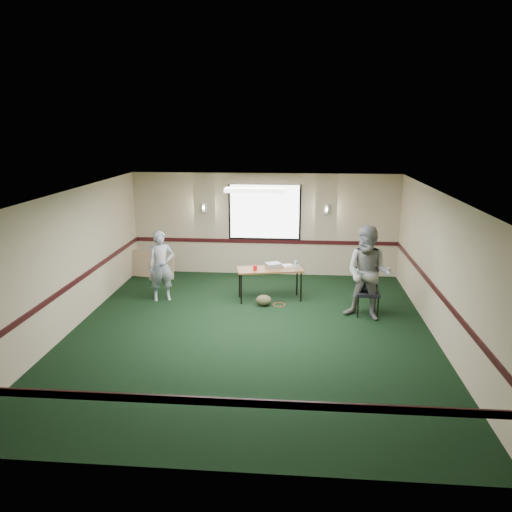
# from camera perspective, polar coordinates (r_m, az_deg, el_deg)

# --- Properties ---
(ground) EXTENTS (8.00, 8.00, 0.00)m
(ground) POSITION_cam_1_polar(r_m,az_deg,el_deg) (9.77, -0.65, -8.78)
(ground) COLOR black
(ground) RESTS_ON ground
(room_shell) EXTENTS (8.00, 8.02, 8.00)m
(room_shell) POSITION_cam_1_polar(r_m,az_deg,el_deg) (11.31, 0.35, 2.92)
(room_shell) COLOR #C2AB8C
(room_shell) RESTS_ON ground
(folding_table) EXTENTS (1.56, 0.87, 0.74)m
(folding_table) POSITION_cam_1_polar(r_m,az_deg,el_deg) (11.35, 1.61, -1.71)
(folding_table) COLOR brown
(folding_table) RESTS_ON ground
(projector) EXTENTS (0.41, 0.38, 0.11)m
(projector) POSITION_cam_1_polar(r_m,az_deg,el_deg) (11.40, 1.99, -1.08)
(projector) COLOR gray
(projector) RESTS_ON folding_table
(game_console) EXTENTS (0.27, 0.25, 0.05)m
(game_console) POSITION_cam_1_polar(r_m,az_deg,el_deg) (11.47, 3.56, -1.13)
(game_console) COLOR white
(game_console) RESTS_ON folding_table
(red_cup) EXTENTS (0.08, 0.08, 0.13)m
(red_cup) POSITION_cam_1_polar(r_m,az_deg,el_deg) (11.16, -0.11, -1.37)
(red_cup) COLOR red
(red_cup) RESTS_ON folding_table
(water_bottle) EXTENTS (0.06, 0.06, 0.20)m
(water_bottle) POSITION_cam_1_polar(r_m,az_deg,el_deg) (11.25, 4.53, -1.08)
(water_bottle) COLOR #84AFD9
(water_bottle) RESTS_ON folding_table
(duffel_bag) EXTENTS (0.41, 0.36, 0.25)m
(duffel_bag) POSITION_cam_1_polar(r_m,az_deg,el_deg) (11.13, 0.88, -5.09)
(duffel_bag) COLOR #49452A
(duffel_bag) RESTS_ON ground
(cable_coil) EXTENTS (0.35, 0.35, 0.01)m
(cable_coil) POSITION_cam_1_polar(r_m,az_deg,el_deg) (11.21, 2.66, -5.57)
(cable_coil) COLOR red
(cable_coil) RESTS_ON ground
(folded_table) EXTENTS (1.35, 0.46, 0.68)m
(folded_table) POSITION_cam_1_polar(r_m,az_deg,el_deg) (13.42, -11.94, -0.94)
(folded_table) COLOR #99835E
(folded_table) RESTS_ON ground
(conference_chair) EXTENTS (0.48, 0.51, 0.99)m
(conference_chair) POSITION_cam_1_polar(r_m,az_deg,el_deg) (10.83, 12.57, -3.45)
(conference_chair) COLOR black
(conference_chair) RESTS_ON ground
(person_left) EXTENTS (0.69, 0.57, 1.61)m
(person_left) POSITION_cam_1_polar(r_m,az_deg,el_deg) (11.49, -10.77, -1.13)
(person_left) COLOR #426292
(person_left) RESTS_ON ground
(person_right) EXTENTS (1.16, 1.04, 1.95)m
(person_right) POSITION_cam_1_polar(r_m,az_deg,el_deg) (10.40, 12.69, -1.94)
(person_right) COLOR slate
(person_right) RESTS_ON ground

